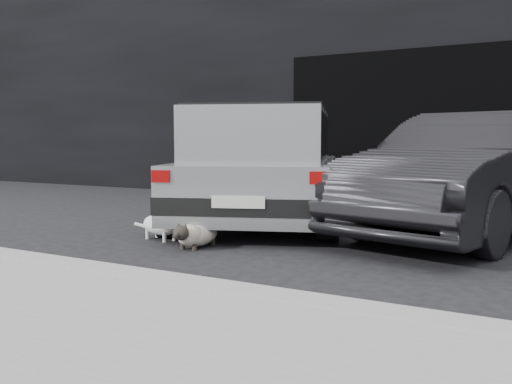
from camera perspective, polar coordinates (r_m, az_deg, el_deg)
The scene contains 8 objects.
ground at distance 6.90m, azimuth -3.23°, elevation -3.78°, with size 80.00×80.00×0.00m, color black.
building_facade at distance 12.11m, azimuth 16.96°, elevation 11.74°, with size 34.00×4.00×5.00m, color black.
garage_opening at distance 10.08m, azimuth 14.22°, elevation 6.32°, with size 4.00×0.10×2.60m, color black.
curb at distance 4.26m, azimuth -11.12°, elevation -8.71°, with size 18.00×0.25×0.12m, color gray.
silver_hatchback at distance 7.45m, azimuth 0.83°, elevation 3.16°, with size 3.13×4.40×1.48m.
second_car at distance 6.89m, azimuth 21.05°, elevation 1.73°, with size 1.48×4.25×1.40m, color black.
cat_siamese at distance 5.74m, azimuth -6.10°, elevation -4.30°, with size 0.29×0.84×0.29m.
cat_white at distance 6.22m, azimuth -9.34°, elevation -3.20°, with size 0.76×0.38×0.36m.
Camera 1 is at (3.72, -5.71, 1.08)m, focal length 40.00 mm.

